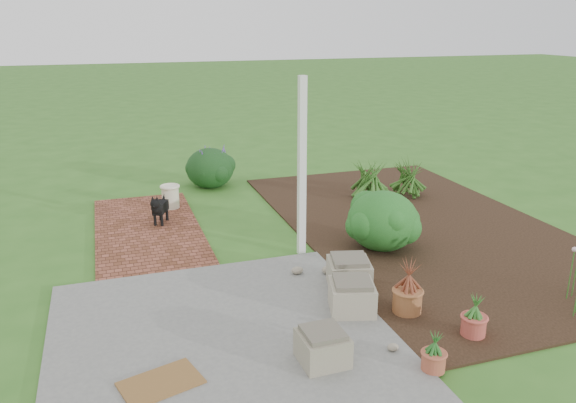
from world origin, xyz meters
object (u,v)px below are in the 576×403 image
object	(u,v)px
black_dog	(159,207)
evergreen_shrub	(383,219)
stone_trough_near	(323,348)
cream_ceramic_urn	(170,197)

from	to	relation	value
black_dog	evergreen_shrub	distance (m)	3.56
stone_trough_near	cream_ceramic_urn	world-z (taller)	cream_ceramic_urn
stone_trough_near	black_dog	bearing A→B (deg)	103.53
stone_trough_near	cream_ceramic_urn	bearing A→B (deg)	98.69
cream_ceramic_urn	evergreen_shrub	size ratio (longest dim) A/B	0.39
cream_ceramic_urn	stone_trough_near	bearing A→B (deg)	-81.31
black_dog	cream_ceramic_urn	size ratio (longest dim) A/B	1.32
black_dog	cream_ceramic_urn	bearing A→B (deg)	95.82
black_dog	stone_trough_near	bearing A→B (deg)	-51.74
black_dog	evergreen_shrub	size ratio (longest dim) A/B	0.51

